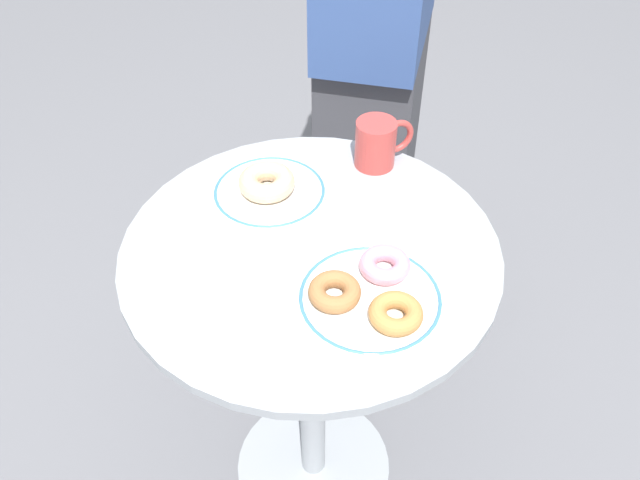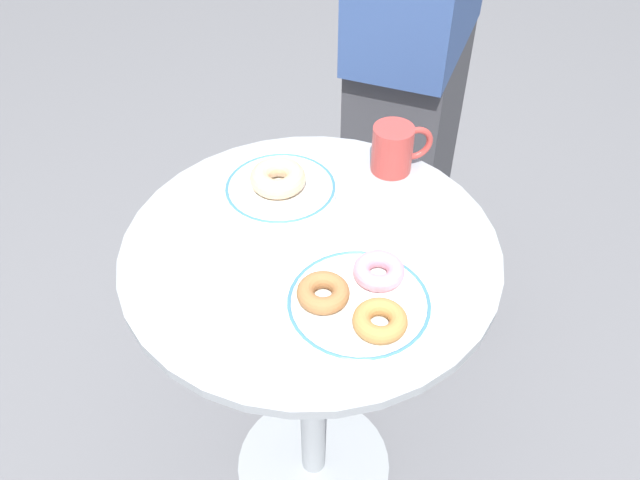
% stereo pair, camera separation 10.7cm
% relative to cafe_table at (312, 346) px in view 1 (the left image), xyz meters
% --- Properties ---
extents(ground_plane, '(7.00, 7.00, 0.02)m').
position_rel_cafe_table_xyz_m(ground_plane, '(0.00, 0.00, -0.50)').
color(ground_plane, slate).
extents(cafe_table, '(0.63, 0.63, 0.76)m').
position_rel_cafe_table_xyz_m(cafe_table, '(0.00, 0.00, 0.00)').
color(cafe_table, '#999EA3').
rests_on(cafe_table, ground).
extents(plate_left, '(0.20, 0.20, 0.01)m').
position_rel_cafe_table_xyz_m(plate_left, '(-0.15, 0.02, 0.28)').
color(plate_left, white).
rests_on(plate_left, cafe_table).
extents(plate_right, '(0.22, 0.22, 0.01)m').
position_rel_cafe_table_xyz_m(plate_right, '(0.15, 0.00, 0.28)').
color(plate_right, white).
rests_on(plate_right, cafe_table).
extents(donut_glazed, '(0.14, 0.14, 0.04)m').
position_rel_cafe_table_xyz_m(donut_glazed, '(-0.15, 0.02, 0.30)').
color(donut_glazed, '#E0B789').
rests_on(donut_glazed, plate_left).
extents(donut_old_fashioned, '(0.11, 0.11, 0.03)m').
position_rel_cafe_table_xyz_m(donut_old_fashioned, '(0.21, -0.00, 0.29)').
color(donut_old_fashioned, '#BC7F42').
rests_on(donut_old_fashioned, plate_right).
extents(donut_pink_frosted, '(0.09, 0.09, 0.03)m').
position_rel_cafe_table_xyz_m(donut_pink_frosted, '(0.12, 0.05, 0.29)').
color(donut_pink_frosted, pink).
rests_on(donut_pink_frosted, plate_right).
extents(donut_cinnamon, '(0.10, 0.10, 0.03)m').
position_rel_cafe_table_xyz_m(donut_cinnamon, '(0.12, -0.04, 0.29)').
color(donut_cinnamon, '#A36B3D').
rests_on(donut_cinnamon, plate_right).
extents(paper_napkin, '(0.16, 0.15, 0.01)m').
position_rel_cafe_table_xyz_m(paper_napkin, '(-0.05, -0.17, 0.27)').
color(paper_napkin, white).
rests_on(paper_napkin, cafe_table).
extents(coffee_mug, '(0.08, 0.12, 0.09)m').
position_rel_cafe_table_xyz_m(coffee_mug, '(-0.11, 0.24, 0.32)').
color(coffee_mug, '#B73D38').
rests_on(coffee_mug, cafe_table).
extents(person_figure, '(0.43, 0.45, 1.56)m').
position_rel_cafe_table_xyz_m(person_figure, '(-0.41, 0.49, 0.27)').
color(person_figure, '#3D3D42').
rests_on(person_figure, ground).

